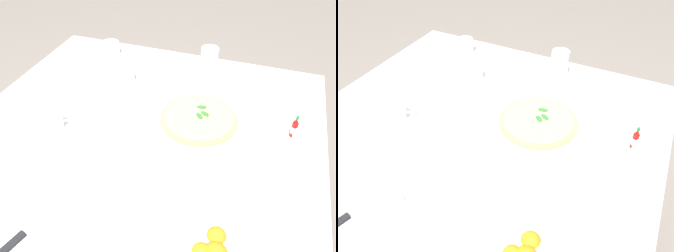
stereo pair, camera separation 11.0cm
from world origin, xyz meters
TOP-DOWN VIEW (x-y plane):
  - ground_plane at (0.00, 0.00)m, footprint 8.00×8.00m
  - dining_table at (0.00, 0.00)m, footprint 1.21×1.21m
  - pizza_plate at (0.13, -0.18)m, footprint 0.34×0.34m
  - pizza at (0.13, -0.18)m, footprint 0.27×0.27m
  - coffee_cup_near_left at (0.30, 0.18)m, footprint 0.13×0.13m
  - coffee_cup_near_right at (-0.08, -0.44)m, footprint 0.13×0.13m
  - coffee_cup_right_edge at (0.48, 0.33)m, footprint 0.13×0.13m
  - coffee_cup_center_back at (-0.05, 0.29)m, footprint 0.13×0.13m
  - water_glass_back_corner at (0.49, -0.13)m, footprint 0.07×0.07m
  - napkin_folded at (-0.42, 0.11)m, footprint 0.24×0.16m
  - dinner_knife at (-0.42, 0.11)m, footprint 0.19×0.07m
  - citrus_bowl at (-0.33, -0.33)m, footprint 0.15×0.15m
  - hot_sauce_bottle at (0.18, -0.49)m, footprint 0.02×0.02m
  - salt_shaker at (0.20, -0.48)m, footprint 0.03×0.03m
  - pepper_shaker at (0.15, -0.50)m, footprint 0.03×0.03m

SIDE VIEW (x-z plane):
  - ground_plane at x=0.00m, z-range 0.00..0.00m
  - dining_table at x=0.00m, z-range 0.24..0.96m
  - napkin_folded at x=-0.42m, z-range 0.72..0.74m
  - pizza_plate at x=0.13m, z-range 0.72..0.74m
  - dinner_knife at x=-0.42m, z-range 0.74..0.75m
  - pizza at x=0.13m, z-range 0.74..0.76m
  - salt_shaker at x=0.20m, z-range 0.72..0.78m
  - pepper_shaker at x=0.15m, z-range 0.72..0.78m
  - coffee_cup_near_left at x=0.30m, z-range 0.72..0.78m
  - citrus_bowl at x=-0.33m, z-range 0.72..0.78m
  - coffee_cup_right_edge at x=0.48m, z-range 0.72..0.78m
  - coffee_cup_center_back at x=-0.05m, z-range 0.72..0.78m
  - coffee_cup_near_right at x=-0.08m, z-range 0.72..0.79m
  - hot_sauce_bottle at x=0.18m, z-range 0.71..0.80m
  - water_glass_back_corner at x=0.49m, z-range 0.72..0.83m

